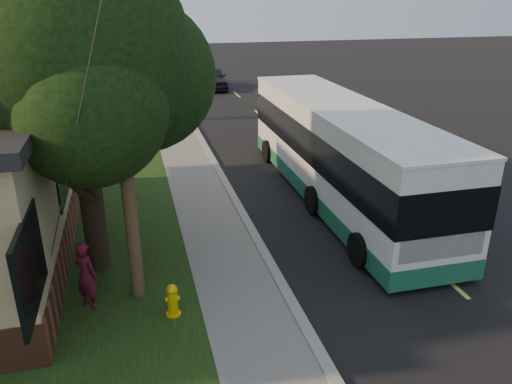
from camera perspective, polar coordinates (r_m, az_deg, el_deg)
ground at (r=11.64m, az=3.75°, el=-12.21°), size 120.00×120.00×0.00m
road at (r=21.41m, az=5.78°, el=4.13°), size 8.00×80.00×0.01m
curb at (r=20.42m, az=-4.85°, el=3.43°), size 0.25×80.00×0.12m
sidewalk at (r=20.30m, az=-7.63°, el=3.14°), size 2.00×80.00×0.08m
grass_verge at (r=20.24m, az=-17.51°, el=2.22°), size 5.00×80.00×0.07m
fire_hydrant at (r=10.98m, az=-9.51°, el=-12.10°), size 0.32×0.32×0.74m
utility_pole at (r=10.29m, az=-15.50°, el=10.56°), size 2.86×3.21×9.07m
leafy_tree at (r=11.90m, az=-20.03°, el=14.13°), size 6.30×6.00×7.80m
bare_tree_near at (r=27.47m, az=-15.30°, el=12.06°), size 1.38×1.21×4.31m
bare_tree_far at (r=39.38m, az=-14.55°, el=14.72°), size 1.38×1.21×4.03m
traffic_signal at (r=43.40m, az=-9.95°, el=17.24°), size 0.18×0.22×5.50m
transit_bus at (r=16.57m, az=9.57°, el=4.76°), size 2.73×11.84×3.20m
skateboarder at (r=11.48m, az=-18.83°, el=-8.96°), size 0.68×0.66×1.57m
distant_car at (r=36.69m, az=-5.03°, el=12.89°), size 2.00×4.61×1.55m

